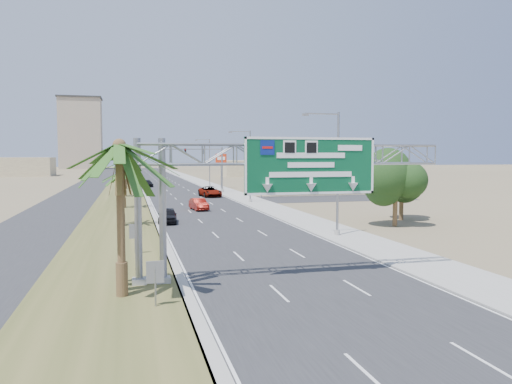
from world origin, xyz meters
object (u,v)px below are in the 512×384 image
object	(u,v)px
sign_gantry	(280,165)
palm_near	(119,147)
signal_mast	(211,165)
store_building	(312,182)
pole_sign_red_far	(221,161)
car_mid_lane	(199,204)
car_left_lane	(167,216)
car_far	(147,184)
pole_sign_red_near	(261,154)
pole_sign_blue	(254,164)
car_right_lane	(210,192)

from	to	relation	value
sign_gantry	palm_near	world-z (taller)	palm_near
signal_mast	store_building	bearing A→B (deg)	-19.54
signal_mast	pole_sign_red_far	world-z (taller)	signal_mast
signal_mast	car_mid_lane	bearing A→B (deg)	-102.04
palm_near	car_left_lane	xyz separation A→B (m)	(3.93, 25.36, -6.19)
car_far	pole_sign_red_near	size ratio (longest dim) A/B	0.56
palm_near	signal_mast	world-z (taller)	palm_near
pole_sign_red_near	signal_mast	bearing A→B (deg)	111.66
pole_sign_red_near	pole_sign_blue	distance (m)	10.59
pole_sign_red_far	car_left_lane	bearing A→B (deg)	-106.08
pole_sign_blue	pole_sign_red_far	world-z (taller)	pole_sign_red_far
car_left_lane	car_mid_lane	xyz separation A→B (m)	(4.50, 10.74, -0.03)
sign_gantry	pole_sign_blue	world-z (taller)	sign_gantry
palm_near	car_right_lane	world-z (taller)	palm_near
signal_mast	pole_sign_red_far	distance (m)	11.58
sign_gantry	palm_near	size ratio (longest dim) A/B	2.01
car_left_lane	sign_gantry	bearing A→B (deg)	-74.51
store_building	car_mid_lane	bearing A→B (deg)	-136.12
car_left_lane	car_right_lane	xyz separation A→B (m)	(8.88, 29.73, 0.08)
pole_sign_blue	pole_sign_red_far	xyz separation A→B (m)	(-3.07, 14.44, 0.46)
car_mid_lane	pole_sign_red_near	size ratio (longest dim) A/B	0.50
sign_gantry	car_right_lane	distance (m)	53.62
pole_sign_blue	sign_gantry	bearing A→B (deg)	-102.65
car_right_lane	pole_sign_red_far	xyz separation A→B (m)	(5.39, 19.79, 4.73)
sign_gantry	palm_near	distance (m)	8.41
palm_near	car_mid_lane	size ratio (longest dim) A/B	1.94
palm_near	car_left_lane	size ratio (longest dim) A/B	1.92
sign_gantry	pole_sign_blue	size ratio (longest dim) A/B	2.38
palm_near	signal_mast	distance (m)	65.60
palm_near	car_mid_lane	distance (m)	37.59
sign_gantry	car_right_lane	bearing A→B (deg)	84.97
car_left_lane	car_right_lane	size ratio (longest dim) A/B	0.74
car_right_lane	pole_sign_blue	bearing A→B (deg)	26.77
signal_mast	pole_sign_red_near	world-z (taller)	pole_sign_red_near
car_left_lane	pole_sign_red_near	distance (m)	30.03
store_building	car_right_lane	distance (m)	18.65
car_right_lane	pole_sign_red_far	bearing A→B (deg)	69.23
palm_near	pole_sign_blue	bearing A→B (deg)	70.61
palm_near	pole_sign_red_far	world-z (taller)	palm_near
palm_near	pole_sign_red_near	distance (m)	53.88
car_right_lane	car_left_lane	bearing A→B (deg)	-112.18
car_far	sign_gantry	bearing A→B (deg)	-94.24
car_mid_lane	car_right_lane	bearing A→B (deg)	69.78
car_right_lane	pole_sign_red_near	xyz separation A→B (m)	(7.08, -5.02, 5.93)
pole_sign_red_far	sign_gantry	bearing A→B (deg)	-97.85
car_right_lane	pole_sign_red_far	distance (m)	21.05
car_far	signal_mast	bearing A→B (deg)	-69.05
signal_mast	car_right_lane	xyz separation A→B (m)	(-1.56, -8.89, -4.03)
pole_sign_red_far	pole_sign_blue	bearing A→B (deg)	-77.98
car_mid_lane	car_right_lane	size ratio (longest dim) A/B	0.73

